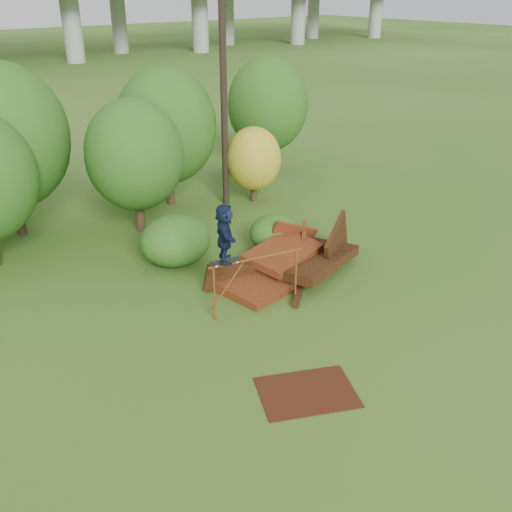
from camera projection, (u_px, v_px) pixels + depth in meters
ground at (321, 322)px, 16.31m from camera, size 240.00×240.00×0.00m
scrap_pile at (289, 264)px, 18.84m from camera, size 5.83×3.55×2.29m
grind_rail at (256, 272)px, 16.40m from camera, size 2.86×0.74×1.72m
skateboard at (225, 261)px, 15.80m from camera, size 0.89×0.43×0.09m
skater at (225, 233)px, 15.43m from camera, size 1.23×1.58×1.68m
flat_plate at (307, 392)px, 13.51m from camera, size 2.73×2.43×0.03m
tree_1 at (4, 137)px, 20.39m from camera, size 4.63×4.63×6.44m
tree_2 at (134, 155)px, 21.02m from camera, size 3.63×3.63×5.12m
tree_3 at (166, 126)px, 23.58m from camera, size 4.20×4.20×5.83m
tree_4 at (254, 159)px, 24.53m from camera, size 2.39×2.39×3.30m
tree_5 at (268, 105)px, 28.12m from camera, size 3.99×3.99×5.60m
shrub_left at (176, 240)px, 19.40m from camera, size 2.47×2.28×1.71m
shrub_right at (274, 233)px, 20.48m from camera, size 1.85×1.70×1.31m
utility_pole at (223, 77)px, 22.74m from camera, size 1.40×0.28×10.55m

